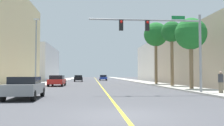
{
  "coord_description": "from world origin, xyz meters",
  "views": [
    {
      "loc": [
        -1.2,
        -9.21,
        1.55
      ],
      "look_at": [
        1.01,
        17.64,
        2.83
      ],
      "focal_mm": 38.82,
      "sensor_mm": 36.0,
      "label": 1
    }
  ],
  "objects_px": {
    "street_lamp": "(36,49)",
    "car_red": "(57,80)",
    "palm_mid": "(172,33)",
    "palm_near": "(191,34)",
    "palm_far": "(156,35)",
    "pedestrian": "(221,82)",
    "traffic_signal_mast": "(167,35)",
    "car_gray": "(25,87)",
    "car_black": "(78,78)",
    "car_blue": "(103,78)"
  },
  "relations": [
    {
      "from": "traffic_signal_mast",
      "to": "car_gray",
      "type": "relative_size",
      "value": 2.13
    },
    {
      "from": "street_lamp",
      "to": "palm_far",
      "type": "height_order",
      "value": "palm_far"
    },
    {
      "from": "car_blue",
      "to": "car_black",
      "type": "height_order",
      "value": "car_blue"
    },
    {
      "from": "street_lamp",
      "to": "car_black",
      "type": "height_order",
      "value": "street_lamp"
    },
    {
      "from": "car_red",
      "to": "car_black",
      "type": "bearing_deg",
      "value": -94.78
    },
    {
      "from": "pedestrian",
      "to": "palm_far",
      "type": "bearing_deg",
      "value": 159.84
    },
    {
      "from": "car_blue",
      "to": "traffic_signal_mast",
      "type": "bearing_deg",
      "value": -86.42
    },
    {
      "from": "car_gray",
      "to": "car_red",
      "type": "bearing_deg",
      "value": -90.85
    },
    {
      "from": "street_lamp",
      "to": "car_red",
      "type": "bearing_deg",
      "value": 67.77
    },
    {
      "from": "street_lamp",
      "to": "car_black",
      "type": "relative_size",
      "value": 2.03
    },
    {
      "from": "car_gray",
      "to": "pedestrian",
      "type": "xyz_separation_m",
      "value": [
        14.02,
        1.8,
        0.23
      ]
    },
    {
      "from": "traffic_signal_mast",
      "to": "car_black",
      "type": "height_order",
      "value": "traffic_signal_mast"
    },
    {
      "from": "traffic_signal_mast",
      "to": "pedestrian",
      "type": "relative_size",
      "value": 5.54
    },
    {
      "from": "traffic_signal_mast",
      "to": "car_gray",
      "type": "height_order",
      "value": "traffic_signal_mast"
    },
    {
      "from": "street_lamp",
      "to": "palm_mid",
      "type": "distance_m",
      "value": 16.62
    },
    {
      "from": "palm_far",
      "to": "car_red",
      "type": "distance_m",
      "value": 16.07
    },
    {
      "from": "street_lamp",
      "to": "pedestrian",
      "type": "height_order",
      "value": "street_lamp"
    },
    {
      "from": "traffic_signal_mast",
      "to": "car_black",
      "type": "relative_size",
      "value": 2.35
    },
    {
      "from": "palm_near",
      "to": "pedestrian",
      "type": "relative_size",
      "value": 4.27
    },
    {
      "from": "car_gray",
      "to": "palm_mid",
      "type": "bearing_deg",
      "value": -138.35
    },
    {
      "from": "car_blue",
      "to": "palm_near",
      "type": "bearing_deg",
      "value": -80.6
    },
    {
      "from": "palm_mid",
      "to": "car_red",
      "type": "bearing_deg",
      "value": 167.47
    },
    {
      "from": "palm_far",
      "to": "pedestrian",
      "type": "distance_m",
      "value": 19.23
    },
    {
      "from": "palm_near",
      "to": "traffic_signal_mast",
      "type": "bearing_deg",
      "value": -131.01
    },
    {
      "from": "palm_mid",
      "to": "street_lamp",
      "type": "bearing_deg",
      "value": -175.87
    },
    {
      "from": "car_black",
      "to": "car_red",
      "type": "bearing_deg",
      "value": -97.06
    },
    {
      "from": "palm_mid",
      "to": "car_blue",
      "type": "relative_size",
      "value": 1.81
    },
    {
      "from": "car_black",
      "to": "palm_near",
      "type": "bearing_deg",
      "value": -69.18
    },
    {
      "from": "car_gray",
      "to": "pedestrian",
      "type": "bearing_deg",
      "value": -174.79
    },
    {
      "from": "car_gray",
      "to": "car_red",
      "type": "xyz_separation_m",
      "value": [
        -0.37,
        16.89,
        0.02
      ]
    },
    {
      "from": "palm_near",
      "to": "car_gray",
      "type": "relative_size",
      "value": 1.64
    },
    {
      "from": "palm_mid",
      "to": "pedestrian",
      "type": "bearing_deg",
      "value": -91.07
    },
    {
      "from": "street_lamp",
      "to": "palm_far",
      "type": "bearing_deg",
      "value": 24.79
    },
    {
      "from": "car_blue",
      "to": "car_red",
      "type": "height_order",
      "value": "car_red"
    },
    {
      "from": "traffic_signal_mast",
      "to": "car_gray",
      "type": "distance_m",
      "value": 11.41
    },
    {
      "from": "traffic_signal_mast",
      "to": "car_red",
      "type": "relative_size",
      "value": 2.03
    },
    {
      "from": "car_black",
      "to": "street_lamp",
      "type": "bearing_deg",
      "value": -100.36
    },
    {
      "from": "car_black",
      "to": "pedestrian",
      "type": "distance_m",
      "value": 37.68
    },
    {
      "from": "street_lamp",
      "to": "pedestrian",
      "type": "distance_m",
      "value": 19.71
    },
    {
      "from": "palm_mid",
      "to": "car_black",
      "type": "relative_size",
      "value": 2.09
    },
    {
      "from": "traffic_signal_mast",
      "to": "palm_mid",
      "type": "xyz_separation_m",
      "value": [
        3.97,
        10.63,
        2.07
      ]
    },
    {
      "from": "palm_near",
      "to": "car_red",
      "type": "xyz_separation_m",
      "value": [
        -14.47,
        9.48,
        -4.79
      ]
    },
    {
      "from": "street_lamp",
      "to": "car_blue",
      "type": "bearing_deg",
      "value": 75.07
    },
    {
      "from": "street_lamp",
      "to": "pedestrian",
      "type": "bearing_deg",
      "value": -33.31
    },
    {
      "from": "palm_far",
      "to": "car_blue",
      "type": "distance_m",
      "value": 29.2
    },
    {
      "from": "street_lamp",
      "to": "palm_near",
      "type": "relative_size",
      "value": 1.12
    },
    {
      "from": "palm_far",
      "to": "car_black",
      "type": "xyz_separation_m",
      "value": [
        -12.58,
        17.4,
        -6.79
      ]
    },
    {
      "from": "pedestrian",
      "to": "car_red",
      "type": "bearing_deg",
      "value": -156.94
    },
    {
      "from": "street_lamp",
      "to": "palm_near",
      "type": "xyz_separation_m",
      "value": [
        16.28,
        -5.04,
        1.04
      ]
    },
    {
      "from": "pedestrian",
      "to": "car_blue",
      "type": "bearing_deg",
      "value": 167.97
    }
  ]
}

